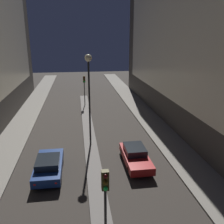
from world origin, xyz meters
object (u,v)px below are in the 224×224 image
at_px(traffic_light_near, 105,194).
at_px(car_right_lane, 135,156).
at_px(street_lamp, 89,80).
at_px(traffic_light_mid, 84,84).
at_px(car_left_lane, 49,166).

height_order(traffic_light_near, car_right_lane, traffic_light_near).
bearing_deg(traffic_light_near, street_lamp, 90.00).
relative_size(traffic_light_near, traffic_light_mid, 1.00).
distance_m(traffic_light_near, street_lamp, 12.39).
bearing_deg(traffic_light_near, traffic_light_mid, 90.00).
xyz_separation_m(traffic_light_near, street_lamp, (0.00, 12.04, 2.89)).
relative_size(traffic_light_near, street_lamp, 0.52).
xyz_separation_m(traffic_light_near, car_left_lane, (-3.30, 7.46, -2.51)).
distance_m(street_lamp, car_right_lane, 7.47).
relative_size(street_lamp, car_left_lane, 1.74).
bearing_deg(car_left_lane, traffic_light_near, -66.13).
xyz_separation_m(traffic_light_near, traffic_light_mid, (0.00, 25.90, 0.00)).
bearing_deg(street_lamp, car_left_lane, -125.81).
bearing_deg(traffic_light_near, car_left_lane, 113.87).
height_order(traffic_light_mid, car_left_lane, traffic_light_mid).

